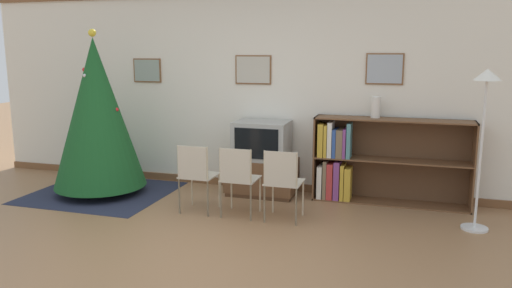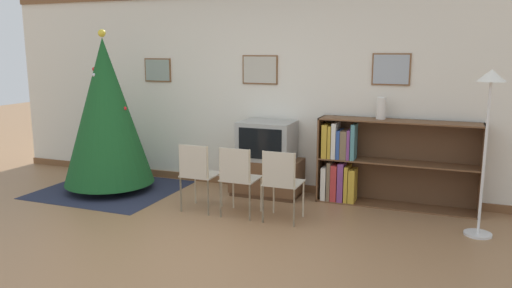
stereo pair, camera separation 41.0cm
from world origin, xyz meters
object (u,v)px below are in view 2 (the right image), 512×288
object	(u,v)px
folding_chair_right	(281,181)
bookshelf	(367,163)
tv_console	(267,177)
television	(267,140)
christmas_tree	(106,112)
folding_chair_center	(238,177)
vase	(381,108)
folding_chair_left	(198,173)
standing_lamp	(489,110)

from	to	relation	value
folding_chair_right	bookshelf	bearing A→B (deg)	54.02
tv_console	television	bearing A→B (deg)	-90.00
christmas_tree	folding_chair_center	world-z (taller)	christmas_tree
folding_chair_center	bookshelf	bearing A→B (deg)	39.42
television	vase	distance (m)	1.50
christmas_tree	folding_chair_right	size ratio (longest dim) A/B	2.62
television	folding_chair_left	size ratio (longest dim) A/B	0.85
television	folding_chair_right	bearing A→B (deg)	-61.52
tv_console	folding_chair_center	world-z (taller)	folding_chair_center
christmas_tree	bookshelf	xyz separation A→B (m)	(3.36, 0.68, -0.57)
bookshelf	vase	size ratio (longest dim) A/B	7.10
folding_chair_center	bookshelf	distance (m)	1.66
television	bookshelf	world-z (taller)	bookshelf
folding_chair_center	standing_lamp	xyz separation A→B (m)	(2.56, 0.36, 0.84)
christmas_tree	folding_chair_left	xyz separation A→B (m)	(1.56, -0.38, -0.60)
christmas_tree	standing_lamp	distance (m)	4.64
tv_console	folding_chair_right	distance (m)	1.11
christmas_tree	bookshelf	size ratio (longest dim) A/B	1.13
tv_console	standing_lamp	size ratio (longest dim) A/B	0.53
tv_console	bookshelf	bearing A→B (deg)	4.41
folding_chair_right	christmas_tree	bearing A→B (deg)	171.68
bookshelf	vase	world-z (taller)	vase
folding_chair_left	standing_lamp	size ratio (longest dim) A/B	0.48
folding_chair_center	folding_chair_right	world-z (taller)	same
christmas_tree	vase	distance (m)	3.57
tv_console	vase	bearing A→B (deg)	5.70
christmas_tree	folding_chair_left	world-z (taller)	christmas_tree
vase	standing_lamp	size ratio (longest dim) A/B	0.16
folding_chair_right	standing_lamp	distance (m)	2.23
tv_console	television	distance (m)	0.49
bookshelf	folding_chair_right	bearing A→B (deg)	-125.98
vase	standing_lamp	world-z (taller)	standing_lamp
television	standing_lamp	xyz separation A→B (m)	(2.56, -0.59, 0.58)
television	vase	bearing A→B (deg)	5.80
tv_console	vase	xyz separation A→B (m)	(1.42, 0.14, 0.96)
television	folding_chair_center	xyz separation A→B (m)	(0.00, -0.96, -0.26)
christmas_tree	television	size ratio (longest dim) A/B	3.07
christmas_tree	folding_chair_left	bearing A→B (deg)	-13.68
bookshelf	tv_console	bearing A→B (deg)	-175.59
standing_lamp	vase	bearing A→B (deg)	147.09
tv_console	bookshelf	xyz separation A→B (m)	(1.29, 0.10, 0.27)
bookshelf	standing_lamp	distance (m)	1.65
tv_console	bookshelf	world-z (taller)	bookshelf
folding_chair_right	folding_chair_left	bearing A→B (deg)	180.00
folding_chair_center	television	bearing A→B (deg)	90.00
television	standing_lamp	size ratio (longest dim) A/B	0.41
folding_chair_left	standing_lamp	xyz separation A→B (m)	(3.07, 0.36, 0.84)
television	christmas_tree	bearing A→B (deg)	-164.52
folding_chair_left	folding_chair_right	xyz separation A→B (m)	(1.04, 0.00, 0.00)
tv_console	folding_chair_right	bearing A→B (deg)	-61.58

